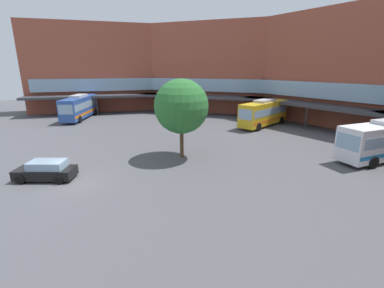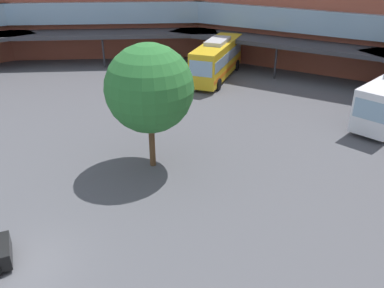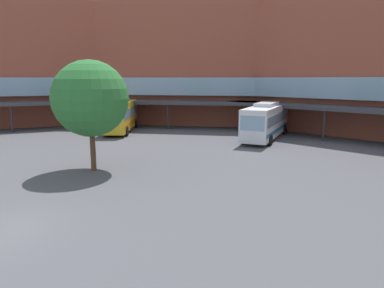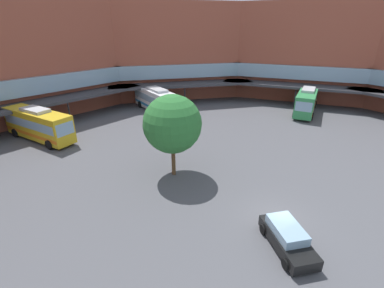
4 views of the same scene
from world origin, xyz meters
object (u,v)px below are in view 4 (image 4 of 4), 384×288
Objects in this scene: bus_2 at (39,124)px; parked_car at (287,238)px; bus_3 at (307,101)px; plaza_tree at (172,124)px; bus_0 at (157,100)px.

bus_2 is 2.13× the size of parked_car.
bus_3 is at bearing 145.07° from parked_car.
bus_3 is 2.17× the size of parked_car.
plaza_tree is (-26.74, -6.45, 3.01)m from bus_3.
bus_0 is at bearing -64.23° from bus_3.
bus_0 is 1.16× the size of bus_2.
plaza_tree is (-1.88, 11.61, 4.21)m from parked_car.
bus_2 is at bearing -83.14° from bus_0.
plaza_tree is (9.90, -15.61, 2.97)m from bus_2.
bus_3 is at bearing 48.03° from bus_2.
bus_0 is at bearing 72.28° from bus_2.
parked_car is 12.49m from plaza_tree.
plaza_tree is at bearing -151.75° from parked_car.
bus_2 is 1.35× the size of plaza_tree.
bus_0 is 23.33m from bus_3.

